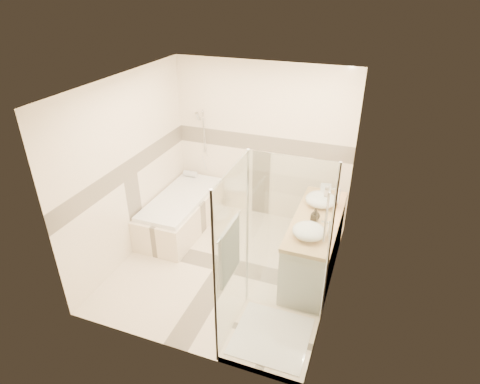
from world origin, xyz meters
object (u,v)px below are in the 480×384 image
(bathtub, at_px, (182,210))
(amenity_bottle_a, at_px, (314,216))
(vessel_sink_near, at_px, (321,199))
(amenity_bottle_b, at_px, (315,214))
(vessel_sink_far, at_px, (309,231))
(shower_enclosure, at_px, (265,299))
(vanity, at_px, (314,245))

(bathtub, height_order, amenity_bottle_a, amenity_bottle_a)
(vessel_sink_near, bearing_deg, amenity_bottle_b, -90.00)
(amenity_bottle_a, bearing_deg, vessel_sink_far, -90.00)
(shower_enclosure, xyz_separation_m, vessel_sink_far, (0.27, 0.81, 0.42))
(amenity_bottle_b, bearing_deg, amenity_bottle_a, -90.00)
(bathtub, distance_m, amenity_bottle_b, 2.26)
(amenity_bottle_b, bearing_deg, vessel_sink_far, -90.00)
(vanity, bearing_deg, vessel_sink_far, -92.51)
(bathtub, height_order, vessel_sink_near, vessel_sink_near)
(bathtub, distance_m, vessel_sink_far, 2.36)
(vessel_sink_far, bearing_deg, vanity, 87.49)
(shower_enclosure, xyz_separation_m, vessel_sink_near, (0.27, 1.60, 0.43))
(bathtub, bearing_deg, vessel_sink_near, -0.49)
(vanity, distance_m, vessel_sink_near, 0.61)
(vanity, xyz_separation_m, vessel_sink_near, (-0.02, 0.33, 0.51))
(bathtub, xyz_separation_m, amenity_bottle_b, (2.13, -0.40, 0.62))
(shower_enclosure, xyz_separation_m, amenity_bottle_a, (0.27, 1.15, 0.43))
(vessel_sink_far, relative_size, amenity_bottle_b, 2.53)
(shower_enclosure, bearing_deg, vessel_sink_far, 71.50)
(bathtub, relative_size, amenity_bottle_a, 9.78)
(amenity_bottle_a, distance_m, amenity_bottle_b, 0.07)
(vanity, bearing_deg, amenity_bottle_b, -110.00)
(vessel_sink_far, bearing_deg, bathtub, 159.29)
(vessel_sink_near, distance_m, amenity_bottle_b, 0.39)
(bathtub, distance_m, amenity_bottle_a, 2.27)
(vanity, relative_size, shower_enclosure, 0.79)
(bathtub, bearing_deg, vanity, -9.25)
(shower_enclosure, bearing_deg, bathtub, 138.90)
(shower_enclosure, relative_size, amenity_bottle_a, 11.73)
(vanity, height_order, shower_enclosure, shower_enclosure)
(vanity, relative_size, vessel_sink_far, 4.16)
(bathtub, relative_size, vessel_sink_far, 4.36)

